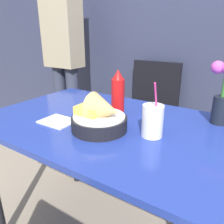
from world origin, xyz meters
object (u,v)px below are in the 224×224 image
Objects in this scene: drink_cup at (152,122)px; person_standing at (63,46)px; food_basket at (101,117)px; ketchup_bottle at (118,92)px; flower_vase at (223,92)px; chair_far_window at (150,109)px.

drink_cup is 1.30m from person_standing.
ketchup_bottle reaches higher than food_basket.
person_standing is at bearing 164.04° from flower_vase.
person_standing reaches higher than ketchup_bottle.
flower_vase is at bearing 54.79° from drink_cup.
food_basket is 0.53m from flower_vase.
chair_far_window is at bearing 113.27° from drink_cup.
person_standing is (-0.91, 0.72, 0.22)m from food_basket.
person_standing is (-1.30, 0.37, 0.13)m from flower_vase.
chair_far_window is 4.24× the size of ketchup_bottle.
chair_far_window is 0.77m from ketchup_bottle.
food_basket is at bearing -79.53° from chair_far_window.
person_standing is (-0.85, 0.49, 0.17)m from ketchup_bottle.
food_basket is at bearing -75.46° from ketchup_bottle.
flower_vase is (0.20, 0.28, 0.08)m from drink_cup.
food_basket is at bearing -162.12° from drink_cup.
ketchup_bottle is 0.99m from person_standing.
chair_far_window reaches higher than food_basket.
chair_far_window is at bearing 100.47° from food_basket.
drink_cup is (0.37, -0.86, 0.27)m from chair_far_window.
drink_cup is 0.81× the size of flower_vase.
ketchup_bottle is at bearing 104.54° from food_basket.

